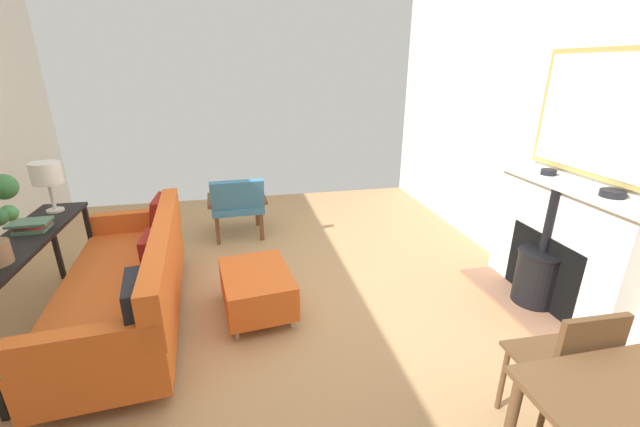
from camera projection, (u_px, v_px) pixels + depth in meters
The scene contains 13 objects.
ground_plane at pixel (264, 310), 3.41m from camera, with size 5.25×6.37×0.01m, color tan.
wall_left at pixel (561, 131), 3.40m from camera, with size 0.12×6.37×2.89m, color silver.
fireplace at pixel (552, 253), 3.34m from camera, with size 0.55×1.45×1.10m.
mirror_over_mantel at pixel (597, 114), 2.96m from camera, with size 0.04×1.11×0.94m.
mantel_bowl_near at pixel (549, 172), 3.34m from camera, with size 0.12×0.12×0.05m.
mantel_bowl_far at pixel (613, 193), 2.78m from camera, with size 0.16×0.16×0.05m.
sofa at pixel (131, 283), 3.15m from camera, with size 0.99×2.14×0.81m.
ottoman at pixel (257, 288), 3.30m from camera, with size 0.62×0.80×0.38m.
armchair_accent at pixel (237, 203), 4.69m from camera, with size 0.71×0.63×0.77m.
console_table at pixel (20, 254), 2.89m from camera, with size 0.38×1.83×0.77m.
table_lamp_near_end at pixel (47, 175), 3.37m from camera, with size 0.24×0.24×0.44m.
book_stack at pixel (31, 225), 3.07m from camera, with size 0.29×0.21×0.08m.
dining_chair_near_fireplace at pixel (568, 364), 2.05m from camera, with size 0.41×0.41×0.87m.
Camera 1 is at (0.12, 2.94, 1.97)m, focal length 22.19 mm.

